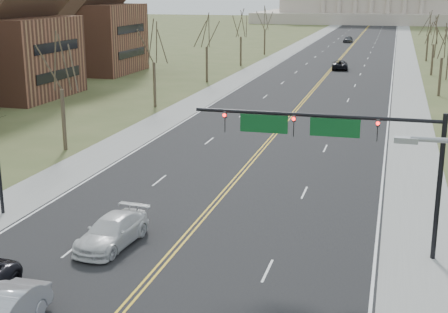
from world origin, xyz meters
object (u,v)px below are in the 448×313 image
Objects in this scene: car_far_nb at (340,65)px; signal_mast at (333,137)px; car_sb_inner_second at (112,231)px; car_far_sb at (348,39)px.

signal_mast is at bearing 88.79° from car_far_nb.
car_sb_inner_second reaches higher than car_far_nb.
signal_mast is at bearing 18.89° from car_sb_inner_second.
car_far_sb is (1.68, 131.56, 0.03)m from car_sb_inner_second.
car_far_nb is at bearing -81.32° from car_far_sb.
car_far_sb is at bearing 94.26° from car_sb_inner_second.
car_far_nb is at bearing 94.72° from signal_mast.
signal_mast is 74.43m from car_far_nb.
car_far_sb is (-2.92, 54.90, 0.03)m from car_far_nb.
signal_mast is 2.62× the size of car_far_sb.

